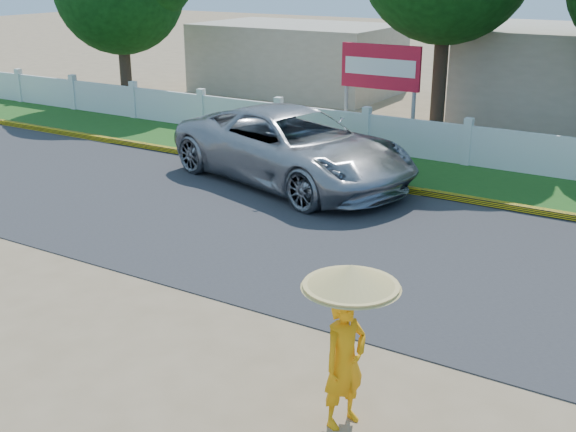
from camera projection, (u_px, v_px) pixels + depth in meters
The scene contains 9 objects.
ground at pixel (217, 338), 10.55m from camera, with size 120.00×120.00×0.00m, color #9E8460.
road at pixel (355, 242), 14.16m from camera, with size 60.00×7.00×0.02m, color #38383A.
grass_verge at pixel (447, 178), 18.38m from camera, with size 60.00×3.50×0.03m, color #2D601E.
curb at pixel (422, 192), 16.99m from camera, with size 40.00×0.18×0.16m, color yellow.
fence at pixel (467, 146), 19.37m from camera, with size 40.00×0.10×1.10m, color silver.
building_far at pixel (297, 58), 30.29m from camera, with size 8.00×5.00×2.80m, color #B7AD99.
vehicle at pixel (293, 147), 17.74m from camera, with size 3.04×6.59×1.83m, color #9B9DA3.
monk_with_parasol at pixel (348, 322), 8.17m from camera, with size 1.13×1.13×2.05m.
billboard at pixel (380, 72), 21.27m from camera, with size 2.50×0.13×2.95m.
Camera 1 is at (5.79, -7.42, 5.19)m, focal length 45.00 mm.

